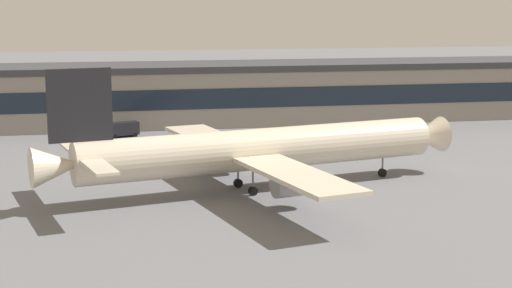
# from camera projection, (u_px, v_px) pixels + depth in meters

# --- Properties ---
(ground_plane) EXTENTS (600.00, 600.00, 0.00)m
(ground_plane) POSITION_uv_depth(u_px,v_px,m) (316.00, 186.00, 97.56)
(ground_plane) COLOR slate
(terminal_building) EXTENTS (195.62, 17.66, 11.37)m
(terminal_building) POSITION_uv_depth(u_px,v_px,m) (237.00, 92.00, 150.63)
(terminal_building) COLOR gray
(terminal_building) RESTS_ON ground_plane
(airliner) EXTENTS (53.93, 46.57, 15.65)m
(airliner) POSITION_uv_depth(u_px,v_px,m) (256.00, 150.00, 94.50)
(airliner) COLOR beige
(airliner) RESTS_ON ground_plane
(crew_van) EXTENTS (5.63, 3.70, 2.55)m
(crew_van) POSITION_uv_depth(u_px,v_px,m) (123.00, 128.00, 133.72)
(crew_van) COLOR black
(crew_van) RESTS_ON ground_plane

